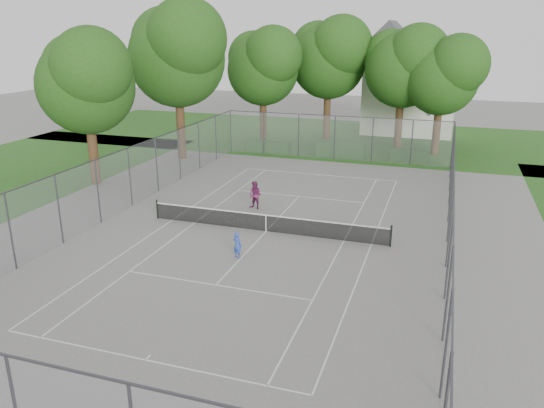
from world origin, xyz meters
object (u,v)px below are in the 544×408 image
(girl_player, at_px, (237,245))
(woman_player, at_px, (255,195))
(house, at_px, (410,89))
(tennis_net, at_px, (266,222))

(girl_player, height_order, woman_player, woman_player)
(woman_player, bearing_deg, girl_player, -62.24)
(house, xyz_separation_m, girl_player, (-4.80, -34.53, -3.71))
(woman_player, bearing_deg, house, 91.42)
(tennis_net, distance_m, house, 31.57)
(woman_player, bearing_deg, tennis_net, -47.01)
(tennis_net, bearing_deg, girl_player, -92.89)
(house, distance_m, girl_player, 35.05)
(girl_player, xyz_separation_m, woman_player, (-1.62, 6.84, 0.18))
(girl_player, bearing_deg, woman_player, -57.12)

